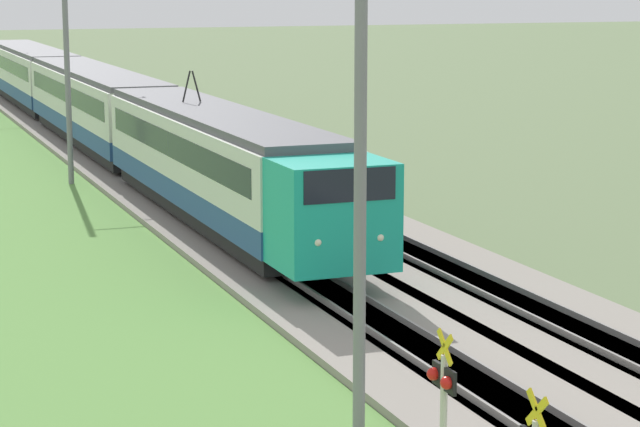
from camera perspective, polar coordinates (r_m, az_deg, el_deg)
The scene contains 8 objects.
ballast_main at distance 64.12m, azimuth -10.79°, elevation 3.34°, with size 240.00×4.40×0.30m.
ballast_adjacent at distance 64.93m, azimuth -7.36°, elevation 3.53°, with size 240.00×4.40×0.30m.
track_main at distance 64.12m, azimuth -10.79°, elevation 3.35°, with size 240.00×1.57×0.45m.
track_adjacent at distance 64.93m, azimuth -7.36°, elevation 3.54°, with size 240.00×1.57×0.45m.
passenger_train at distance 60.47m, azimuth -10.27°, elevation 5.03°, with size 63.55×2.97×5.02m.
crossing_signal_aux at distance 18.81m, azimuth 5.63°, elevation -8.83°, with size 0.70×0.23×2.98m.
catenary_mast_near at distance 21.44m, azimuth 1.99°, elevation 2.03°, with size 0.22×2.56×9.41m.
catenary_mast_mid at distance 49.85m, azimuth -11.43°, elevation 6.78°, with size 0.22×2.56×9.51m.
Camera 1 is at (-12.65, 11.14, 8.04)m, focal length 70.00 mm.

